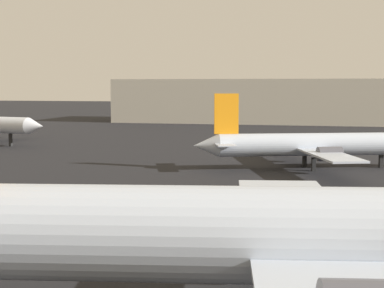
% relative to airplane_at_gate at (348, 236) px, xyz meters
% --- Properties ---
extents(airplane_at_gate, '(37.66, 27.77, 11.63)m').
position_rel_airplane_at_gate_xyz_m(airplane_at_gate, '(0.00, 0.00, 0.00)').
color(airplane_at_gate, '#B2BCCC').
rests_on(airplane_at_gate, ground_plane).
extents(airplane_distant, '(26.59, 23.93, 8.14)m').
position_rel_airplane_at_gate_xyz_m(airplane_distant, '(-1.77, 43.80, -1.29)').
color(airplane_distant, '#B2BCCC').
rests_on(airplane_distant, ground_plane).
extents(terminal_building, '(85.22, 23.30, 10.44)m').
position_rel_airplane_at_gate_xyz_m(terminal_building, '(-8.75, 123.68, 1.28)').
color(terminal_building, beige).
rests_on(terminal_building, ground_plane).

